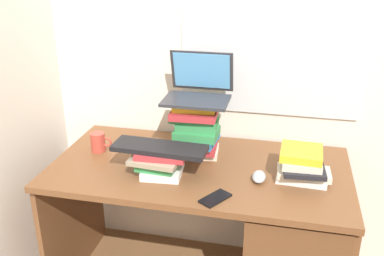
{
  "coord_description": "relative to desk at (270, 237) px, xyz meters",
  "views": [
    {
      "loc": [
        0.37,
        -1.79,
        1.68
      ],
      "look_at": [
        -0.04,
        0.02,
        0.9
      ],
      "focal_mm": 41.03,
      "sensor_mm": 36.0,
      "label": 1
    }
  ],
  "objects": [
    {
      "name": "wall_back",
      "position": [
        -0.35,
        0.43,
        0.9
      ],
      "size": [
        6.0,
        0.06,
        2.6
      ],
      "color": "silver",
      "rests_on": "ground"
    },
    {
      "name": "wall_left",
      "position": [
        -1.26,
        0.03,
        0.9
      ],
      "size": [
        0.05,
        6.0,
        2.6
      ],
      "primitive_type": "cube",
      "color": "beige",
      "rests_on": "ground"
    },
    {
      "name": "desk",
      "position": [
        0.0,
        0.0,
        0.0
      ],
      "size": [
        1.39,
        0.72,
        0.72
      ],
      "color": "brown",
      "rests_on": "ground"
    },
    {
      "name": "book_stack_tall",
      "position": [
        -0.39,
        0.14,
        0.46
      ],
      "size": [
        0.24,
        0.2,
        0.28
      ],
      "color": "beige",
      "rests_on": "desk"
    },
    {
      "name": "book_stack_keyboard_riser",
      "position": [
        -0.51,
        -0.09,
        0.39
      ],
      "size": [
        0.25,
        0.22,
        0.12
      ],
      "color": "white",
      "rests_on": "desk"
    },
    {
      "name": "book_stack_side",
      "position": [
        0.11,
        -0.0,
        0.4
      ],
      "size": [
        0.23,
        0.21,
        0.14
      ],
      "color": "white",
      "rests_on": "desk"
    },
    {
      "name": "laptop",
      "position": [
        -0.39,
        0.19,
        0.66
      ],
      "size": [
        0.31,
        0.27,
        0.22
      ],
      "color": "#2D2D33",
      "rests_on": "book_stack_tall"
    },
    {
      "name": "keyboard",
      "position": [
        -0.51,
        -0.09,
        0.46
      ],
      "size": [
        0.43,
        0.16,
        0.02
      ],
      "primitive_type": "cube",
      "rotation": [
        0.0,
        0.0,
        -0.04
      ],
      "color": "black",
      "rests_on": "book_stack_keyboard_riser"
    },
    {
      "name": "computer_mouse",
      "position": [
        -0.07,
        -0.05,
        0.35
      ],
      "size": [
        0.06,
        0.1,
        0.04
      ],
      "primitive_type": "ellipsoid",
      "color": "#A5A8AD",
      "rests_on": "desk"
    },
    {
      "name": "mug",
      "position": [
        -0.88,
        0.08,
        0.38
      ],
      "size": [
        0.11,
        0.07,
        0.1
      ],
      "color": "#B23F33",
      "rests_on": "desk"
    },
    {
      "name": "cell_phone",
      "position": [
        -0.23,
        -0.25,
        0.33
      ],
      "size": [
        0.13,
        0.15,
        0.01
      ],
      "primitive_type": "cube",
      "rotation": [
        0.0,
        0.0,
        -0.57
      ],
      "color": "black",
      "rests_on": "desk"
    }
  ]
}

